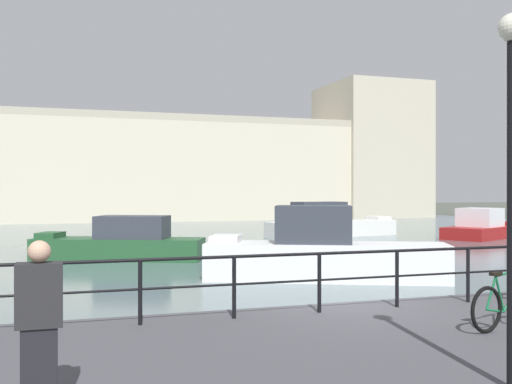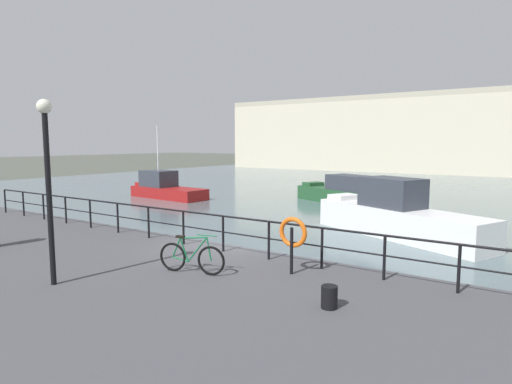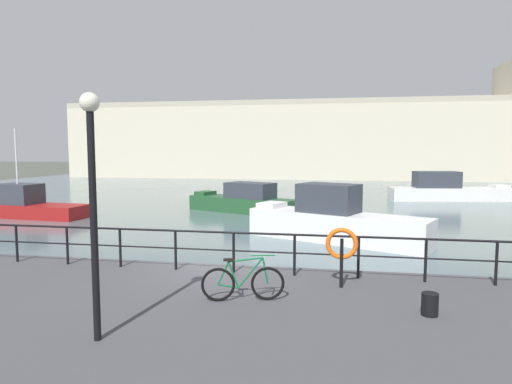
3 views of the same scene
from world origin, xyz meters
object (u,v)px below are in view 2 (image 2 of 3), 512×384
at_px(moored_blue_motorboat, 165,188).
at_px(parked_bicycle, 191,258).
at_px(moored_cabin_cruiser, 344,193).
at_px(quay_lamp_post, 47,166).
at_px(mooring_bollard, 329,297).
at_px(moored_white_yacht, 396,216).
at_px(life_ring_stand, 293,234).

distance_m(moored_blue_motorboat, parked_bicycle, 22.04).
bearing_deg(moored_cabin_cruiser, quay_lamp_post, 119.21).
xyz_separation_m(moored_cabin_cruiser, parked_bicycle, (4.00, -19.29, 0.51)).
xyz_separation_m(moored_blue_motorboat, mooring_bollard, (20.01, -15.04, 0.35)).
distance_m(moored_white_yacht, quay_lamp_post, 14.11).
bearing_deg(moored_blue_motorboat, mooring_bollard, 148.08).
height_order(moored_white_yacht, moored_blue_motorboat, moored_blue_motorboat).
xyz_separation_m(moored_white_yacht, moored_cabin_cruiser, (-5.83, 8.34, -0.17)).
relative_size(mooring_bollard, life_ring_stand, 0.31).
height_order(moored_white_yacht, mooring_bollard, moored_white_yacht).
relative_size(moored_cabin_cruiser, mooring_bollard, 17.22).
relative_size(moored_cabin_cruiser, parked_bicycle, 4.38).
xyz_separation_m(moored_cabin_cruiser, mooring_bollard, (7.74, -19.48, 0.34)).
bearing_deg(moored_blue_motorboat, moored_white_yacht, 172.85).
bearing_deg(moored_cabin_cruiser, parked_bicycle, 125.66).
bearing_deg(moored_white_yacht, parked_bicycle, 105.25).
bearing_deg(moored_blue_motorboat, life_ring_stand, 148.67).
relative_size(moored_blue_motorboat, quay_lamp_post, 1.60).
height_order(moored_cabin_cruiser, mooring_bollard, moored_cabin_cruiser).
xyz_separation_m(moored_blue_motorboat, moored_cabin_cruiser, (12.27, 4.43, 0.00)).
bearing_deg(parked_bicycle, moored_blue_motorboat, 123.42).
bearing_deg(life_ring_stand, moored_blue_motorboat, 143.65).
distance_m(parked_bicycle, life_ring_stand, 2.54).
distance_m(life_ring_stand, quay_lamp_post, 5.77).
bearing_deg(moored_cabin_cruiser, moored_white_yacht, 148.89).
relative_size(parked_bicycle, quay_lamp_post, 0.42).
xyz_separation_m(moored_blue_motorboat, life_ring_stand, (18.34, -13.50, 1.10)).
height_order(moored_white_yacht, life_ring_stand, moored_white_yacht).
relative_size(life_ring_stand, quay_lamp_post, 0.34).
bearing_deg(mooring_bollard, moored_blue_motorboat, 143.07).
bearing_deg(moored_white_yacht, moored_cabin_cruiser, -30.34).
relative_size(moored_white_yacht, moored_blue_motorboat, 1.24).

